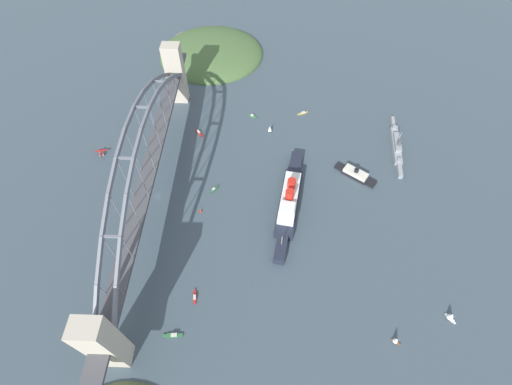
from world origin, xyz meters
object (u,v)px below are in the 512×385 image
Objects in this scene: small_boat_0 at (214,189)px; naval_cruiser at (397,145)px; small_boat_8 at (451,316)px; small_boat_4 at (396,340)px; small_boat_1 at (199,133)px; small_boat_6 at (195,297)px; harbor_arch_bridge at (148,170)px; small_boat_2 at (303,113)px; harbor_ferry_steamer at (356,174)px; small_boat_3 at (270,129)px; small_boat_7 at (173,335)px; channel_marker_buoy at (201,211)px; ocean_liner at (289,200)px; small_boat_5 at (253,116)px; seaplane_taxiing_near_bridge at (101,152)px.

naval_cruiser is at bearing 108.38° from small_boat_0.
small_boat_0 is 188.96m from small_boat_8.
small_boat_4 is at bearing -67.39° from small_boat_8.
small_boat_1 is 155.22m from small_boat_6.
small_boat_4 is at bearing 57.64° from harbor_arch_bridge.
small_boat_6 is at bearing -23.53° from small_boat_2.
harbor_arch_bridge is 8.86× the size of harbor_ferry_steamer.
small_boat_8 is at bearing 48.14° from small_boat_1.
naval_cruiser is at bearing 131.41° from small_boat_6.
small_boat_3 is 193.01m from small_boat_7.
naval_cruiser is at bearing 106.50° from harbor_arch_bridge.
small_boat_1 is 65.32m from small_boat_3.
small_boat_6 is at bearing 3.67° from channel_marker_buoy.
naval_cruiser reaches higher than small_boat_1.
small_boat_4 reaches higher than channel_marker_buoy.
ocean_liner is 64.60m from harbor_ferry_steamer.
harbor_ferry_steamer reaches higher than small_boat_7.
naval_cruiser is at bearing -178.28° from small_boat_8.
small_boat_2 is at bearing 97.05° from small_boat_5.
ocean_liner is at bearing 87.16° from harbor_arch_bridge.
small_boat_3 is 1.09× the size of small_boat_4.
small_boat_1 is at bearing 161.43° from harbor_arch_bridge.
channel_marker_buoy is at bearing -176.33° from small_boat_6.
ocean_liner is 119.54m from small_boat_4.
seaplane_taxiing_near_bridge is 1.19× the size of small_boat_5.
harbor_ferry_steamer is 112.95m from small_boat_5.
harbor_arch_bridge is 39.49× the size of small_boat_0.
small_boat_8 is at bearing 21.03° from harbor_ferry_steamer.
harbor_ferry_steamer reaches higher than small_boat_6.
small_boat_1 is at bearing -173.92° from small_boat_6.
small_boat_2 is 3.79× the size of channel_marker_buoy.
channel_marker_buoy is at bearing -21.48° from small_boat_0.
harbor_arch_bridge is at bearing -122.36° from small_boat_4.
seaplane_taxiing_near_bridge is at bearing -68.28° from small_boat_5.
small_boat_2 is at bearing 130.22° from harbor_arch_bridge.
small_boat_6 is at bearing -92.96° from small_boat_8.
ocean_liner is 9.97× the size of seaplane_taxiing_near_bridge.
small_boat_4 is (114.09, 123.43, 2.37)m from small_boat_0.
small_boat_3 reaches higher than small_boat_2.
small_boat_5 is at bearing -154.84° from small_boat_4.
small_boat_5 is 116.02m from channel_marker_buoy.
naval_cruiser is 113.44m from small_boat_3.
small_boat_3 is (-32.33, 147.24, 1.62)m from seaplane_taxiing_near_bridge.
ocean_liner is 83.31m from small_boat_3.
small_boat_6 is (141.86, -160.86, -2.27)m from naval_cruiser.
small_boat_1 is at bearing -72.69° from small_boat_2.
small_boat_0 is 0.75× the size of small_boat_6.
small_boat_4 reaches higher than small_boat_7.
seaplane_taxiing_near_bridge reaches higher than channel_marker_buoy.
seaplane_taxiing_near_bridge is 150.76m from small_boat_3.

